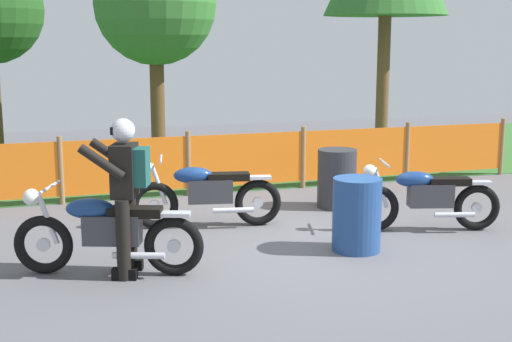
# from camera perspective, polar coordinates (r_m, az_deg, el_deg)

# --- Properties ---
(ground) EXTENTS (24.00, 24.00, 0.02)m
(ground) POSITION_cam_1_polar(r_m,az_deg,el_deg) (8.99, 4.81, -5.57)
(ground) COLOR #5B5B60
(grass_verge) EXTENTS (24.00, 6.71, 0.01)m
(grass_verge) POSITION_cam_1_polar(r_m,az_deg,el_deg) (14.86, -4.49, 1.00)
(grass_verge) COLOR #386B2D
(grass_verge) RESTS_ON ground
(barrier_fence) EXTENTS (9.97, 0.08, 1.05)m
(barrier_fence) POSITION_cam_1_polar(r_m,az_deg,el_deg) (11.58, -0.72, 0.94)
(barrier_fence) COLOR olive
(barrier_fence) RESTS_ON ground
(tree_near_left) EXTENTS (2.35, 2.35, 4.33)m
(tree_near_left) POSITION_cam_1_polar(r_m,az_deg,el_deg) (14.02, -8.18, 13.15)
(tree_near_left) COLOR brown
(tree_near_left) RESTS_ON ground
(motorcycle_lead) EXTENTS (2.00, 0.70, 0.96)m
(motorcycle_lead) POSITION_cam_1_polar(r_m,az_deg,el_deg) (9.43, -4.11, -1.81)
(motorcycle_lead) COLOR black
(motorcycle_lead) RESTS_ON ground
(motorcycle_trailing) EXTENTS (1.91, 0.76, 0.93)m
(motorcycle_trailing) POSITION_cam_1_polar(r_m,az_deg,el_deg) (9.49, 13.60, -2.09)
(motorcycle_trailing) COLOR black
(motorcycle_trailing) RESTS_ON ground
(motorcycle_third) EXTENTS (1.97, 0.89, 0.97)m
(motorcycle_third) POSITION_cam_1_polar(r_m,az_deg,el_deg) (7.69, -12.01, -4.85)
(motorcycle_third) COLOR black
(motorcycle_third) RESTS_ON ground
(rider_third) EXTENTS (0.77, 0.67, 1.69)m
(rider_third) POSITION_cam_1_polar(r_m,az_deg,el_deg) (7.53, -10.51, -1.37)
(rider_third) COLOR black
(rider_third) RESTS_ON ground
(oil_drum) EXTENTS (0.58, 0.58, 0.88)m
(oil_drum) POSITION_cam_1_polar(r_m,az_deg,el_deg) (10.58, 6.57, -0.61)
(oil_drum) COLOR #2D2D33
(oil_drum) RESTS_ON ground
(spare_drum) EXTENTS (0.58, 0.58, 0.88)m
(spare_drum) POSITION_cam_1_polar(r_m,az_deg,el_deg) (8.46, 8.17, -3.51)
(spare_drum) COLOR navy
(spare_drum) RESTS_ON ground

